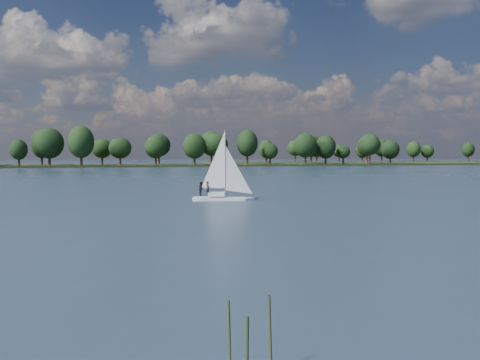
% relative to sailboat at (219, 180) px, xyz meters
% --- Properties ---
extents(ground, '(700.00, 700.00, 0.00)m').
position_rel_sailboat_xyz_m(ground, '(2.43, 59.11, -2.27)').
color(ground, '#233342').
rests_on(ground, ground).
extents(far_shore, '(660.00, 40.00, 1.50)m').
position_rel_sailboat_xyz_m(far_shore, '(2.43, 171.11, -2.27)').
color(far_shore, black).
rests_on(far_shore, ground).
extents(far_shore_back, '(220.00, 30.00, 1.40)m').
position_rel_sailboat_xyz_m(far_shore_back, '(162.43, 219.11, -2.27)').
color(far_shore_back, black).
rests_on(far_shore_back, ground).
extents(sailboat, '(6.41, 3.19, 8.12)m').
position_rel_sailboat_xyz_m(sailboat, '(0.00, 0.00, 0.00)').
color(sailboat, white).
rests_on(sailboat, ground).
extents(treeline, '(562.62, 74.70, 18.26)m').
position_rel_sailboat_xyz_m(treeline, '(-4.52, 167.26, 5.91)').
color(treeline, black).
rests_on(treeline, ground).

